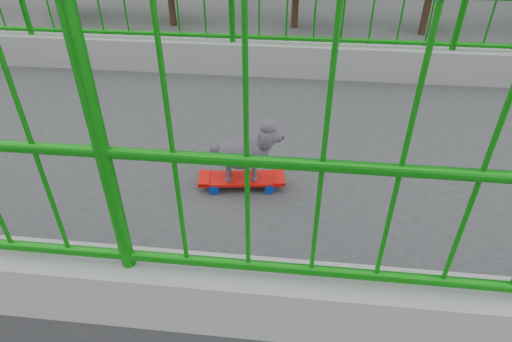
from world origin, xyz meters
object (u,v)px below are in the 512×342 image
Objects in this scene: car_3 at (359,86)px; car_5 at (469,241)px; car_4 at (355,59)px; car_1 at (461,173)px; poodle at (245,151)px; skateboard at (242,180)px.

car_5 reaches higher than car_3.
car_1 is at bearing -164.88° from car_4.
poodle is at bearing 171.34° from car_4.
car_4 is 12.94m from car_5.
car_5 is at bearing -11.89° from car_1.
skateboard is 12.79m from car_1.
car_1 is (-9.63, 5.52, -6.54)m from poodle.
car_3 is at bearing 162.52° from poodle.
car_4 is at bearing 163.94° from skateboard.
car_5 is at bearing 135.53° from skateboard.
poodle is 10.35m from car_5.
car_3 is 1.03× the size of car_5.
car_1 is 3.27m from car_5.
skateboard is at bearing 171.27° from car_4.
car_3 is 1.13× the size of car_4.
skateboard is 0.13× the size of car_4.
skateboard is at bearing 169.77° from car_3.
car_1 is 1.05× the size of car_4.
skateboard is 0.21m from poodle.
car_4 reaches higher than car_3.
car_1 is at bearing 142.74° from skateboard.
poodle is (-0.00, 0.02, 0.21)m from skateboard.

